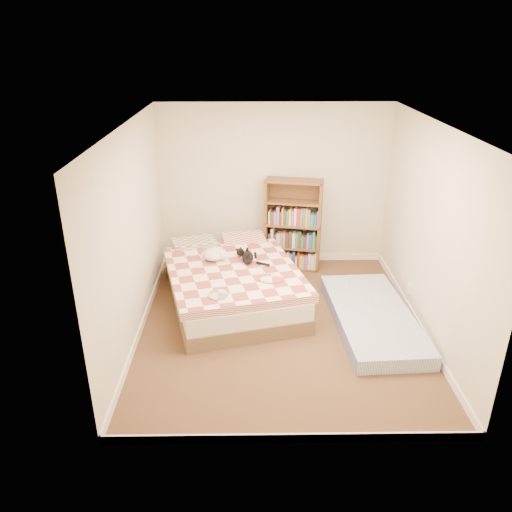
{
  "coord_description": "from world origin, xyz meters",
  "views": [
    {
      "loc": [
        -0.38,
        -5.43,
        3.4
      ],
      "look_at": [
        -0.3,
        0.3,
        0.83
      ],
      "focal_mm": 35.0,
      "sensor_mm": 36.0,
      "label": 1
    }
  ],
  "objects_px": {
    "bed": "(232,281)",
    "floor_mattress": "(372,317)",
    "black_cat": "(248,256)",
    "white_dog": "(215,254)",
    "bookshelf": "(292,235)"
  },
  "relations": [
    {
      "from": "bed",
      "to": "black_cat",
      "type": "relative_size",
      "value": 4.35
    },
    {
      "from": "bed",
      "to": "bookshelf",
      "type": "xyz_separation_m",
      "value": [
        0.91,
        1.06,
        0.26
      ]
    },
    {
      "from": "bookshelf",
      "to": "floor_mattress",
      "type": "relative_size",
      "value": 0.69
    },
    {
      "from": "black_cat",
      "to": "white_dog",
      "type": "relative_size",
      "value": 1.46
    },
    {
      "from": "white_dog",
      "to": "floor_mattress",
      "type": "bearing_deg",
      "value": -41.0
    },
    {
      "from": "bed",
      "to": "floor_mattress",
      "type": "distance_m",
      "value": 1.94
    },
    {
      "from": "white_dog",
      "to": "bed",
      "type": "bearing_deg",
      "value": -49.4
    },
    {
      "from": "white_dog",
      "to": "black_cat",
      "type": "bearing_deg",
      "value": -22.36
    },
    {
      "from": "floor_mattress",
      "to": "white_dog",
      "type": "xyz_separation_m",
      "value": [
        -2.04,
        0.81,
        0.53
      ]
    },
    {
      "from": "bookshelf",
      "to": "bed",
      "type": "bearing_deg",
      "value": -119.28
    },
    {
      "from": "bed",
      "to": "black_cat",
      "type": "xyz_separation_m",
      "value": [
        0.22,
        0.11,
        0.33
      ]
    },
    {
      "from": "black_cat",
      "to": "white_dog",
      "type": "xyz_separation_m",
      "value": [
        -0.46,
        0.02,
        0.02
      ]
    },
    {
      "from": "black_cat",
      "to": "floor_mattress",
      "type": "bearing_deg",
      "value": -59.75
    },
    {
      "from": "white_dog",
      "to": "bookshelf",
      "type": "bearing_deg",
      "value": 19.51
    },
    {
      "from": "floor_mattress",
      "to": "white_dog",
      "type": "relative_size",
      "value": 5.1
    }
  ]
}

